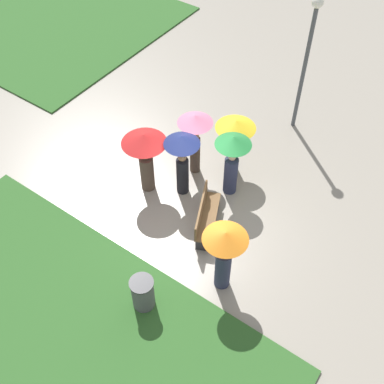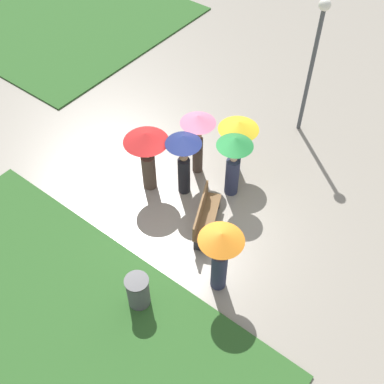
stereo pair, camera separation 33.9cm
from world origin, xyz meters
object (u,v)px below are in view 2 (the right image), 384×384
lamp_post (315,51)px  crowd_person_green (234,157)px  crowd_person_orange (220,252)px  crowd_person_pink (198,131)px  trash_bin (138,292)px  crowd_person_navy (184,154)px  park_bench (205,216)px  crowd_person_red (147,148)px  crowd_person_yellow (238,133)px

lamp_post → crowd_person_green: lamp_post is taller
crowd_person_orange → crowd_person_pink: bearing=59.6°
trash_bin → crowd_person_orange: crowd_person_orange is taller
crowd_person_green → crowd_person_pink: crowd_person_pink is taller
lamp_post → crowd_person_navy: (-4.26, 1.20, -1.32)m
park_bench → crowd_person_orange: (-1.16, -1.26, 0.87)m
crowd_person_navy → crowd_person_pink: size_ratio=1.00×
park_bench → crowd_person_navy: bearing=35.8°
crowd_person_navy → crowd_person_pink: crowd_person_navy is taller
crowd_person_navy → trash_bin: bearing=-158.9°
crowd_person_green → trash_bin: bearing=63.5°
crowd_person_red → crowd_person_orange: (-1.41, -3.34, -0.10)m
crowd_person_green → crowd_person_orange: size_ratio=1.00×
crowd_person_red → crowd_person_green: 2.26m
crowd_person_orange → crowd_person_yellow: bearing=43.4°
lamp_post → crowd_person_orange: lamp_post is taller
crowd_person_navy → lamp_post: bearing=-16.5°
crowd_person_orange → crowd_person_yellow: (3.38, 1.82, 0.06)m
trash_bin → crowd_person_red: 3.76m
crowd_person_green → crowd_person_yellow: size_ratio=1.11×
crowd_person_pink → crowd_person_yellow: 1.08m
park_bench → crowd_person_yellow: bearing=-10.4°
crowd_person_red → crowd_person_orange: 3.62m
trash_bin → crowd_person_yellow: bearing=8.0°
crowd_person_pink → lamp_post: bearing=17.9°
trash_bin → crowd_person_orange: size_ratio=0.48×
lamp_post → crowd_person_yellow: size_ratio=2.37×
crowd_person_green → crowd_person_pink: size_ratio=0.98×
park_bench → lamp_post: (4.95, 0.01, 2.25)m
lamp_post → crowd_person_pink: lamp_post is taller
crowd_person_red → crowd_person_pink: bearing=113.5°
trash_bin → park_bench: bearing=2.7°
crowd_person_orange → lamp_post: bearing=26.8°
crowd_person_green → crowd_person_red: bearing=1.7°
crowd_person_red → crowd_person_orange: size_ratio=0.98×
crowd_person_red → crowd_person_pink: crowd_person_pink is taller
crowd_person_pink → park_bench: bearing=-97.7°
crowd_person_navy → crowd_person_orange: bearing=-127.5°
lamp_post → crowd_person_red: lamp_post is taller
trash_bin → crowd_person_yellow: crowd_person_yellow is taller
lamp_post → trash_bin: bearing=-179.0°
lamp_post → park_bench: bearing=-179.9°
park_bench → crowd_person_orange: 1.92m
lamp_post → crowd_person_green: 3.78m
lamp_post → crowd_person_green: bearing=177.4°
crowd_person_red → crowd_person_green: (1.20, -1.91, -0.11)m
trash_bin → crowd_person_green: size_ratio=0.48×
trash_bin → crowd_person_red: size_ratio=0.49×
crowd_person_navy → crowd_person_green: size_ratio=1.02×
park_bench → crowd_person_green: crowd_person_green is taller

